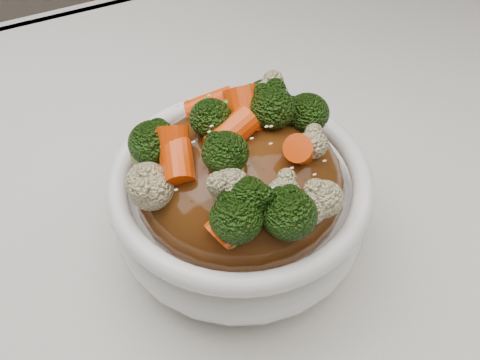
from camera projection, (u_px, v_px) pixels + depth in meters
name	position (u px, v px, depth m)	size (l,w,h in m)	color
tablecloth	(242.00, 236.00, 0.50)	(1.20, 0.80, 0.04)	silver
bowl	(240.00, 205.00, 0.45)	(0.20, 0.20, 0.08)	white
sauce_base	(240.00, 182.00, 0.43)	(0.16, 0.16, 0.09)	#4E270D
carrots	(240.00, 126.00, 0.38)	(0.16, 0.16, 0.05)	#EF4307
broccoli	(240.00, 127.00, 0.38)	(0.16, 0.16, 0.04)	black
cauliflower	(240.00, 129.00, 0.39)	(0.16, 0.16, 0.03)	beige
scallions	(240.00, 125.00, 0.38)	(0.12, 0.12, 0.02)	#3D841E
sesame_seeds	(240.00, 125.00, 0.38)	(0.14, 0.14, 0.01)	beige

